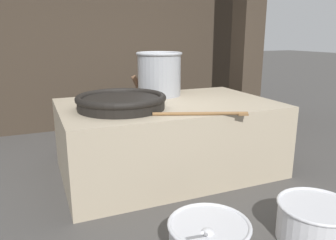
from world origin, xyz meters
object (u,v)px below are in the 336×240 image
(giant_wok_near, at_px, (121,101))
(prep_bowl_vegetables, at_px, (209,240))
(stock_pot, at_px, (159,73))
(cook, at_px, (148,101))
(prep_bowl_meat, at_px, (315,220))

(giant_wok_near, relative_size, prep_bowl_vegetables, 1.37)
(stock_pot, xyz_separation_m, prep_bowl_vegetables, (-0.56, -2.58, -1.15))
(giant_wok_near, distance_m, cook, 1.61)
(stock_pot, bearing_deg, giant_wok_near, -138.20)
(prep_bowl_vegetables, relative_size, prep_bowl_meat, 1.14)
(cook, height_order, prep_bowl_meat, cook)
(prep_bowl_vegetables, bearing_deg, cook, 79.64)
(prep_bowl_vegetables, distance_m, prep_bowl_meat, 1.11)
(giant_wok_near, xyz_separation_m, prep_bowl_vegetables, (0.25, -1.86, -0.91))
(cook, relative_size, prep_bowl_meat, 2.02)
(giant_wok_near, distance_m, prep_bowl_meat, 2.56)
(prep_bowl_meat, bearing_deg, stock_pot, 101.39)
(stock_pot, bearing_deg, prep_bowl_meat, -78.61)
(stock_pot, height_order, prep_bowl_vegetables, stock_pot)
(cook, distance_m, prep_bowl_meat, 3.42)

